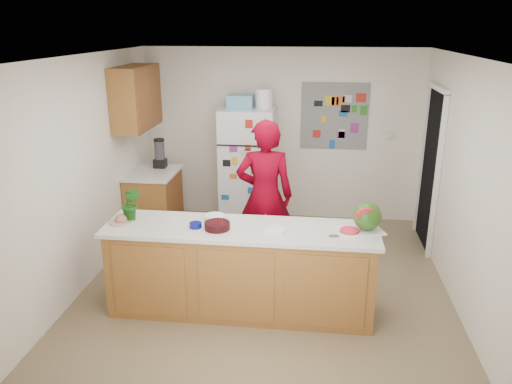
# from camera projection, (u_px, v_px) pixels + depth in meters

# --- Properties ---
(floor) EXTENTS (4.00, 4.50, 0.02)m
(floor) POSITION_uv_depth(u_px,v_px,m) (265.00, 288.00, 5.60)
(floor) COLOR brown
(floor) RESTS_ON ground
(wall_back) EXTENTS (4.00, 0.02, 2.50)m
(wall_back) POSITION_uv_depth(u_px,v_px,m) (282.00, 135.00, 7.32)
(wall_back) COLOR beige
(wall_back) RESTS_ON ground
(wall_left) EXTENTS (0.02, 4.50, 2.50)m
(wall_left) POSITION_uv_depth(u_px,v_px,m) (83.00, 174.00, 5.43)
(wall_left) COLOR beige
(wall_left) RESTS_ON ground
(wall_right) EXTENTS (0.02, 4.50, 2.50)m
(wall_right) POSITION_uv_depth(u_px,v_px,m) (467.00, 188.00, 4.97)
(wall_right) COLOR beige
(wall_right) RESTS_ON ground
(ceiling) EXTENTS (4.00, 4.50, 0.02)m
(ceiling) POSITION_uv_depth(u_px,v_px,m) (267.00, 56.00, 4.79)
(ceiling) COLOR white
(ceiling) RESTS_ON wall_back
(doorway) EXTENTS (0.03, 0.85, 2.04)m
(doorway) POSITION_uv_depth(u_px,v_px,m) (431.00, 170.00, 6.41)
(doorway) COLOR black
(doorway) RESTS_ON ground
(peninsula_base) EXTENTS (2.60, 0.62, 0.88)m
(peninsula_base) POSITION_uv_depth(u_px,v_px,m) (241.00, 271.00, 5.01)
(peninsula_base) COLOR brown
(peninsula_base) RESTS_ON floor
(peninsula_top) EXTENTS (2.68, 0.70, 0.04)m
(peninsula_top) POSITION_uv_depth(u_px,v_px,m) (240.00, 229.00, 4.86)
(peninsula_top) COLOR silver
(peninsula_top) RESTS_ON peninsula_base
(side_counter_base) EXTENTS (0.60, 0.80, 0.86)m
(side_counter_base) POSITION_uv_depth(u_px,v_px,m) (155.00, 204.00, 6.92)
(side_counter_base) COLOR brown
(side_counter_base) RESTS_ON floor
(side_counter_top) EXTENTS (0.64, 0.84, 0.04)m
(side_counter_top) POSITION_uv_depth(u_px,v_px,m) (152.00, 173.00, 6.78)
(side_counter_top) COLOR silver
(side_counter_top) RESTS_ON side_counter_base
(upper_cabinets) EXTENTS (0.35, 1.00, 0.80)m
(upper_cabinets) POSITION_uv_depth(u_px,v_px,m) (136.00, 98.00, 6.42)
(upper_cabinets) COLOR brown
(upper_cabinets) RESTS_ON wall_left
(refrigerator) EXTENTS (0.75, 0.70, 1.70)m
(refrigerator) POSITION_uv_depth(u_px,v_px,m) (248.00, 167.00, 7.14)
(refrigerator) COLOR silver
(refrigerator) RESTS_ON floor
(fridge_top_bin) EXTENTS (0.35, 0.28, 0.18)m
(fridge_top_bin) POSITION_uv_depth(u_px,v_px,m) (240.00, 101.00, 6.86)
(fridge_top_bin) COLOR #5999B2
(fridge_top_bin) RESTS_ON refrigerator
(photo_collage) EXTENTS (0.95, 0.01, 0.95)m
(photo_collage) POSITION_uv_depth(u_px,v_px,m) (334.00, 116.00, 7.12)
(photo_collage) COLOR slate
(photo_collage) RESTS_ON wall_back
(person) EXTENTS (0.71, 0.51, 1.81)m
(person) POSITION_uv_depth(u_px,v_px,m) (265.00, 197.00, 5.76)
(person) COLOR #6E0011
(person) RESTS_ON floor
(blender_appliance) EXTENTS (0.14, 0.14, 0.38)m
(blender_appliance) POSITION_uv_depth(u_px,v_px,m) (160.00, 154.00, 6.90)
(blender_appliance) COLOR black
(blender_appliance) RESTS_ON side_counter_top
(cutting_board) EXTENTS (0.50, 0.43, 0.01)m
(cutting_board) POSITION_uv_depth(u_px,v_px,m) (360.00, 230.00, 4.76)
(cutting_board) COLOR silver
(cutting_board) RESTS_ON peninsula_top
(watermelon) EXTENTS (0.27, 0.27, 0.27)m
(watermelon) POSITION_uv_depth(u_px,v_px,m) (367.00, 216.00, 4.73)
(watermelon) COLOR #165E0E
(watermelon) RESTS_ON cutting_board
(watermelon_slice) EXTENTS (0.18, 0.18, 0.02)m
(watermelon_slice) POSITION_uv_depth(u_px,v_px,m) (349.00, 230.00, 4.72)
(watermelon_slice) COLOR red
(watermelon_slice) RESTS_ON cutting_board
(cherry_bowl) EXTENTS (0.28, 0.28, 0.07)m
(cherry_bowl) POSITION_uv_depth(u_px,v_px,m) (217.00, 226.00, 4.80)
(cherry_bowl) COLOR black
(cherry_bowl) RESTS_ON peninsula_top
(white_bowl) EXTENTS (0.23, 0.23, 0.06)m
(white_bowl) POSITION_uv_depth(u_px,v_px,m) (215.00, 218.00, 5.01)
(white_bowl) COLOR white
(white_bowl) RESTS_ON peninsula_top
(cobalt_bowl) EXTENTS (0.15, 0.15, 0.05)m
(cobalt_bowl) POSITION_uv_depth(u_px,v_px,m) (196.00, 225.00, 4.84)
(cobalt_bowl) COLOR #070C5F
(cobalt_bowl) RESTS_ON peninsula_top
(plate) EXTENTS (0.29, 0.29, 0.02)m
(plate) POSITION_uv_depth(u_px,v_px,m) (121.00, 222.00, 4.97)
(plate) COLOR tan
(plate) RESTS_ON peninsula_top
(paper_towel) EXTENTS (0.22, 0.21, 0.02)m
(paper_towel) POSITION_uv_depth(u_px,v_px,m) (277.00, 230.00, 4.78)
(paper_towel) COLOR silver
(paper_towel) RESTS_ON peninsula_top
(keys) EXTENTS (0.09, 0.06, 0.01)m
(keys) POSITION_uv_depth(u_px,v_px,m) (334.00, 236.00, 4.64)
(keys) COLOR gray
(keys) RESTS_ON peninsula_top
(potted_plant) EXTENTS (0.20, 0.17, 0.35)m
(potted_plant) POSITION_uv_depth(u_px,v_px,m) (131.00, 204.00, 4.97)
(potted_plant) COLOR #124815
(potted_plant) RESTS_ON peninsula_top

